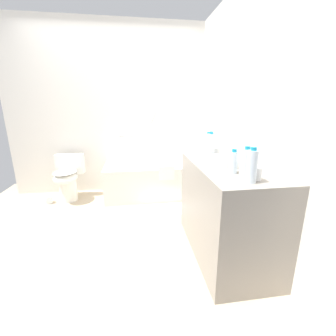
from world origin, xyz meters
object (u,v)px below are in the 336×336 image
(water_bottle_0, at_px, (211,143))
(drinking_glass_2, at_px, (257,174))
(bathtub, at_px, (155,178))
(water_bottle_2, at_px, (211,146))
(toilet, at_px, (68,177))
(sink_faucet, at_px, (245,160))
(water_bottle_1, at_px, (233,162))
(sink_basin, at_px, (223,161))
(drinking_glass_0, at_px, (245,169))
(drinking_glass_1, at_px, (217,152))
(bath_mat, at_px, (164,210))
(toilet_paper_roll, at_px, (48,200))
(water_bottle_4, at_px, (252,166))
(water_bottle_3, at_px, (246,164))
(water_bottle_5, at_px, (208,144))

(water_bottle_0, xyz_separation_m, drinking_glass_2, (0.03, -0.89, -0.07))
(bathtub, relative_size, water_bottle_2, 5.77)
(toilet, xyz_separation_m, sink_faucet, (1.96, -1.49, 0.55))
(water_bottle_0, relative_size, water_bottle_1, 1.28)
(sink_basin, xyz_separation_m, drinking_glass_0, (0.04, -0.32, 0.02))
(bathtub, height_order, drinking_glass_0, bathtub)
(drinking_glass_1, relative_size, drinking_glass_2, 1.01)
(sink_faucet, bearing_deg, bathtub, 114.68)
(bath_mat, bearing_deg, drinking_glass_2, -71.15)
(water_bottle_0, height_order, bath_mat, water_bottle_0)
(water_bottle_1, bearing_deg, drinking_glass_2, -62.94)
(water_bottle_2, bearing_deg, toilet_paper_roll, 150.16)
(sink_basin, distance_m, sink_faucet, 0.21)
(water_bottle_4, bearing_deg, drinking_glass_0, 76.22)
(drinking_glass_2, distance_m, toilet_paper_roll, 2.91)
(sink_faucet, bearing_deg, toilet_paper_roll, 148.23)
(bath_mat, bearing_deg, toilet, 157.03)
(bathtub, relative_size, sink_basin, 4.18)
(water_bottle_1, height_order, water_bottle_2, water_bottle_2)
(drinking_glass_1, bearing_deg, water_bottle_0, 97.39)
(water_bottle_3, xyz_separation_m, toilet_paper_roll, (-2.03, 1.79, -0.92))
(sink_basin, distance_m, toilet_paper_roll, 2.59)
(sink_basin, xyz_separation_m, water_bottle_4, (-0.00, -0.50, 0.08))
(drinking_glass_2, xyz_separation_m, toilet_paper_roll, (-2.09, 1.84, -0.85))
(water_bottle_1, bearing_deg, bathtub, 104.16)
(water_bottle_1, height_order, drinking_glass_1, water_bottle_1)
(water_bottle_2, height_order, drinking_glass_2, water_bottle_2)
(water_bottle_4, distance_m, toilet_paper_roll, 2.91)
(water_bottle_5, relative_size, bath_mat, 0.38)
(water_bottle_0, height_order, drinking_glass_0, water_bottle_0)
(bath_mat, bearing_deg, water_bottle_2, -61.26)
(sink_basin, relative_size, water_bottle_2, 1.38)
(sink_faucet, xyz_separation_m, drinking_glass_2, (-0.14, -0.45, 0.01))
(bathtub, xyz_separation_m, drinking_glass_1, (0.52, -1.18, 0.63))
(toilet, bearing_deg, water_bottle_5, 62.01)
(bathtub, relative_size, drinking_glass_1, 16.53)
(water_bottle_1, distance_m, water_bottle_2, 0.51)
(bathtub, distance_m, toilet_paper_roll, 1.57)
(drinking_glass_1, distance_m, drinking_glass_2, 0.75)
(toilet, bearing_deg, water_bottle_3, 47.71)
(bathtub, height_order, water_bottle_0, bathtub)
(sink_basin, height_order, water_bottle_3, water_bottle_3)
(bathtub, height_order, bath_mat, bathtub)
(sink_basin, xyz_separation_m, drinking_glass_1, (0.05, 0.30, 0.02))
(water_bottle_1, xyz_separation_m, bath_mat, (-0.37, 1.19, -0.94))
(drinking_glass_0, bearing_deg, bath_mat, 109.66)
(sink_faucet, bearing_deg, sink_basin, -180.00)
(water_bottle_4, bearing_deg, sink_basin, 89.70)
(water_bottle_5, distance_m, drinking_glass_2, 0.83)
(bath_mat, bearing_deg, sink_basin, -66.25)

